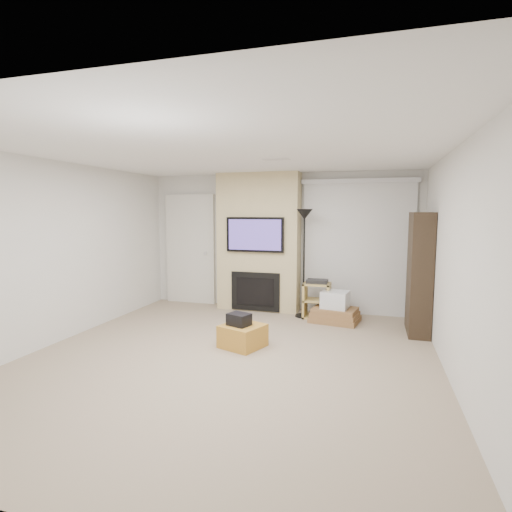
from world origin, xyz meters
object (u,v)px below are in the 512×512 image
(av_stand, at_px, (317,298))
(box_stack, at_px, (335,310))
(floor_lamp, at_px, (304,232))
(bookshelf, at_px, (419,273))
(ottoman, at_px, (243,336))

(av_stand, bearing_deg, box_stack, -28.16)
(box_stack, bearing_deg, floor_lamp, 163.76)
(bookshelf, bearing_deg, ottoman, -149.82)
(ottoman, bearing_deg, bookshelf, 30.18)
(ottoman, xyz_separation_m, floor_lamp, (0.52, 1.76, 1.31))
(ottoman, bearing_deg, floor_lamp, 73.68)
(ottoman, height_order, bookshelf, bookshelf)
(av_stand, bearing_deg, ottoman, -112.77)
(ottoman, height_order, box_stack, box_stack)
(floor_lamp, xyz_separation_m, av_stand, (0.23, 0.01, -1.11))
(floor_lamp, bearing_deg, av_stand, 3.16)
(bookshelf, bearing_deg, box_stack, 168.29)
(ottoman, xyz_separation_m, box_stack, (1.07, 1.60, 0.04))
(box_stack, bearing_deg, av_stand, 151.84)
(floor_lamp, height_order, av_stand, floor_lamp)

